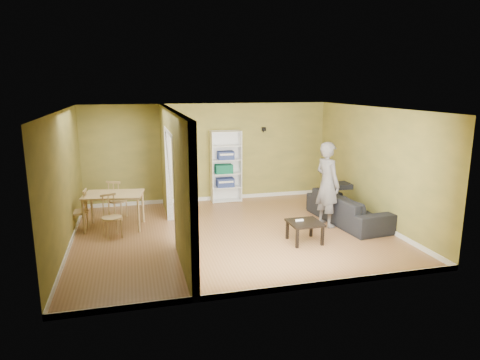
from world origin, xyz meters
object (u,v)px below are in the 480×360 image
object	(u,v)px
coffee_table	(305,225)
dining_table	(113,197)
chair_left	(78,211)
bookshelf	(226,166)
person	(328,177)
sofa	(348,204)
chair_far	(117,199)
chair_near	(112,216)

from	to	relation	value
coffee_table	dining_table	world-z (taller)	dining_table
dining_table	chair_left	xyz separation A→B (m)	(-0.73, -0.07, -0.24)
bookshelf	person	bearing A→B (deg)	-56.57
person	bookshelf	xyz separation A→B (m)	(-1.71, 2.59, -0.15)
coffee_table	chair_left	size ratio (longest dim) A/B	0.69
dining_table	chair_left	size ratio (longest dim) A/B	1.35
sofa	person	distance (m)	0.88
sofa	bookshelf	bearing A→B (deg)	36.13
sofa	bookshelf	size ratio (longest dim) A/B	1.20
person	chair_far	xyz separation A→B (m)	(-4.50, 1.64, -0.63)
person	coffee_table	distance (m)	1.43
person	coffee_table	xyz separation A→B (m)	(-0.87, -0.86, -0.75)
coffee_table	chair_near	world-z (taller)	chair_near
chair_far	coffee_table	bearing A→B (deg)	168.62
sofa	coffee_table	size ratio (longest dim) A/B	3.61
sofa	coffee_table	world-z (taller)	sofa
chair_near	chair_left	bearing A→B (deg)	121.48
dining_table	chair_left	world-z (taller)	chair_left
coffee_table	chair_left	xyz separation A→B (m)	(-4.42, 1.78, 0.10)
person	dining_table	bearing A→B (deg)	64.00
chair_far	sofa	bearing A→B (deg)	-173.97
chair_near	coffee_table	bearing A→B (deg)	-38.34
bookshelf	chair_near	xyz separation A→B (m)	(-2.87, -2.23, -0.50)
bookshelf	chair_left	world-z (taller)	bookshelf
bookshelf	dining_table	bearing A→B (deg)	-150.52
bookshelf	chair_far	distance (m)	2.99
dining_table	bookshelf	bearing A→B (deg)	29.48
chair_left	chair_near	bearing A→B (deg)	56.62
coffee_table	dining_table	xyz separation A→B (m)	(-3.69, 1.85, 0.34)
sofa	person	world-z (taller)	person
dining_table	chair_left	bearing A→B (deg)	-174.79
sofa	chair_near	bearing A→B (deg)	80.75
chair_near	chair_far	xyz separation A→B (m)	(0.08, 1.27, 0.02)
chair_left	person	bearing A→B (deg)	85.16
bookshelf	coffee_table	distance (m)	3.60
dining_table	chair_far	distance (m)	0.69
dining_table	chair_near	bearing A→B (deg)	-92.65
sofa	dining_table	bearing A→B (deg)	73.86
coffee_table	chair_far	size ratio (longest dim) A/B	0.67
coffee_table	chair_near	bearing A→B (deg)	161.77
chair_near	chair_far	world-z (taller)	chair_far
sofa	chair_far	bearing A→B (deg)	66.82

